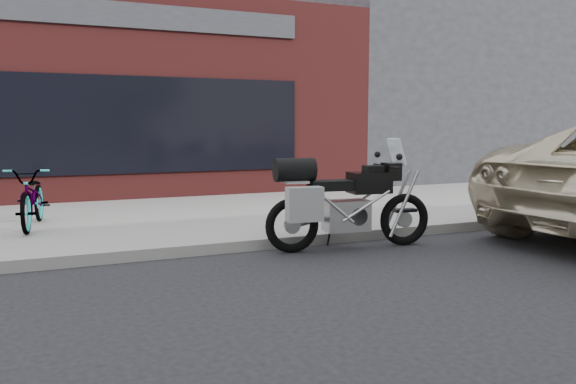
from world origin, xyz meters
The scene contains 6 objects.
ground centered at (0.00, 0.00, 0.00)m, with size 120.00×120.00×0.00m, color black.
near_sidewalk centered at (0.00, 7.00, 0.07)m, with size 44.00×6.00×0.15m, color gray.
storefront centered at (-2.00, 13.98, 2.25)m, with size 14.00×10.07×4.50m.
neighbour_building centered at (10.00, 14.00, 3.00)m, with size 10.00×10.00×6.00m, color #29292E.
motorcycle centered at (1.34, 3.63, 0.65)m, with size 2.40×0.77×1.52m.
bicycle_front centered at (-2.50, 6.20, 0.61)m, with size 0.61×1.75×0.92m, color gray.
Camera 1 is at (-2.24, -3.00, 1.68)m, focal length 35.00 mm.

